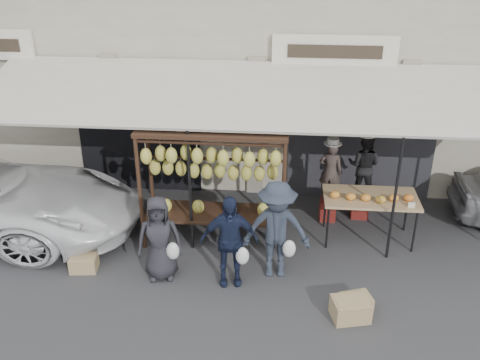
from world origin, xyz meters
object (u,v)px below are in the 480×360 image
Objects in this scene: vendor_right at (364,166)px; crate_near_b at (356,303)px; customer_right at (276,230)px; customer_left at (159,238)px; vendor_left at (331,172)px; banana_rack at (213,164)px; crate_far at (84,263)px; crate_near_a at (350,309)px; produce_table at (371,199)px; customer_mid at (229,241)px.

crate_near_b is (-0.37, -2.94, -1.00)m from vendor_right.
customer_right is at bearing 71.55° from vendor_right.
customer_right is (1.90, 0.23, 0.12)m from customer_left.
vendor_right reaches higher than customer_right.
banana_rack is at bearing 37.85° from vendor_left.
vendor_left is 2.18m from customer_right.
crate_far is (-1.37, 0.06, -0.61)m from customer_left.
customer_left is at bearing 165.53° from crate_near_a.
vendor_left is at bearing 134.31° from produce_table.
customer_mid is (-2.39, -2.37, -0.33)m from vendor_right.
crate_far is at bearing 39.48° from vendor_left.
crate_far is at bearing 169.24° from customer_mid.
vendor_left is 2.75× the size of crate_far.
crate_near_a is (3.06, -0.79, -0.58)m from customer_left.
banana_rack is 1.74× the size of customer_left.
banana_rack is 2.79m from crate_far.
crate_near_b is (2.02, -0.57, -0.66)m from customer_mid.
vendor_left is at bearing 95.72° from crate_near_b.
produce_table is 1.38× the size of vendor_left.
vendor_right is 3.12m from crate_near_b.
customer_left is 3.21m from crate_near_a.
banana_rack is 5.82× the size of crate_far.
customer_left is 0.94× the size of customer_mid.
banana_rack is 1.50m from customer_mid.
customer_left is (-2.89, -2.16, -0.30)m from vendor_left.
produce_table is 1.14× the size of customer_left.
crate_near_a is 0.21m from crate_near_b.
banana_rack is 2.11× the size of vendor_left.
vendor_right is (2.79, 1.15, -0.44)m from banana_rack.
vendor_left is 3.62m from customer_left.
crate_near_b is at bearing 108.93° from vendor_left.
produce_table is 1.01m from vendor_left.
crate_near_a is at bearing -45.00° from customer_right.
vendor_left reaches higher than crate_far.
banana_rack is 1.96× the size of vendor_right.
crate_near_b is 4.58m from crate_far.
crate_near_b is at bearing 59.53° from crate_near_a.
crate_far is at bearing 171.62° from crate_near_b.
vendor_left is at bearing 59.12° from customer_right.
banana_rack is 5.89× the size of crate_near_b.
customer_mid is (0.41, -1.22, -0.78)m from banana_rack.
produce_table is 0.92m from vendor_right.
produce_table is at bearing 147.53° from vendor_left.
vendor_left reaches higher than produce_table.
customer_right is 3.19× the size of crate_near_a.
vendor_right is 4.25m from customer_left.
banana_rack is at bearing 100.00° from customer_mid.
customer_right is at bearing 138.74° from crate_near_a.
crate_near_a is (0.17, -2.95, -0.89)m from vendor_left.
customer_right is (1.16, -0.95, -0.71)m from banana_rack.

